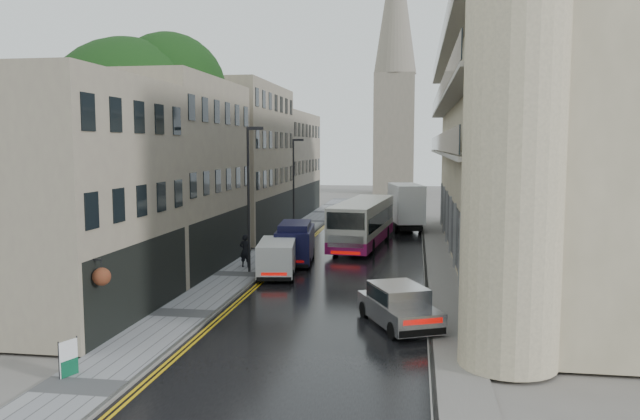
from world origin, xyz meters
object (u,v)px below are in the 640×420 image
(white_lorry, at_px, (396,209))
(lamp_post_near, at_px, (249,200))
(cream_bus, at_px, (336,229))
(tree_near, at_px, (129,151))
(silver_hatchback, at_px, (393,317))
(tree_far, at_px, (208,159))
(pedestrian, at_px, (245,251))
(white_van, at_px, (258,263))
(estate_sign, at_px, (68,358))
(navy_van, at_px, (277,246))
(lamp_post_far, at_px, (294,188))

(white_lorry, xyz_separation_m, lamp_post_near, (-7.67, -18.11, 2.18))
(cream_bus, distance_m, white_lorry, 11.08)
(tree_near, relative_size, silver_hatchback, 3.07)
(tree_far, height_order, silver_hatchback, tree_far)
(cream_bus, relative_size, white_lorry, 1.58)
(silver_hatchback, height_order, pedestrian, pedestrian)
(white_van, bearing_deg, estate_sign, -107.76)
(tree_near, xyz_separation_m, cream_bus, (11.08, 7.58, -5.28))
(silver_hatchback, height_order, lamp_post_near, lamp_post_near)
(white_van, height_order, navy_van, navy_van)
(lamp_post_near, distance_m, estate_sign, 16.99)
(pedestrian, bearing_deg, silver_hatchback, 134.25)
(tree_far, relative_size, estate_sign, 11.04)
(cream_bus, bearing_deg, silver_hatchback, -70.49)
(tree_far, xyz_separation_m, cream_bus, (10.78, -5.42, -4.57))
(lamp_post_near, xyz_separation_m, estate_sign, (-1.28, -16.58, -3.52))
(pedestrian, relative_size, estate_sign, 1.73)
(tree_near, xyz_separation_m, white_lorry, (14.78, 18.01, -4.92))
(pedestrian, bearing_deg, tree_near, 17.66)
(white_lorry, distance_m, lamp_post_near, 19.79)
(tree_far, distance_m, pedestrian, 14.33)
(silver_hatchback, xyz_separation_m, lamp_post_near, (-8.56, 11.00, 3.33))
(tree_far, height_order, navy_van, tree_far)
(lamp_post_far, bearing_deg, cream_bus, -62.72)
(pedestrian, bearing_deg, lamp_post_far, -83.66)
(white_lorry, bearing_deg, cream_bus, -121.18)
(silver_hatchback, height_order, lamp_post_far, lamp_post_far)
(estate_sign, bearing_deg, navy_van, 103.07)
(tree_near, distance_m, white_van, 10.35)
(tree_far, xyz_separation_m, estate_sign, (5.53, -29.67, -5.55))
(silver_hatchback, bearing_deg, tree_far, 98.03)
(tree_far, bearing_deg, lamp_post_near, -62.50)
(tree_near, bearing_deg, navy_van, 10.94)
(silver_hatchback, relative_size, navy_van, 0.87)
(lamp_post_near, bearing_deg, cream_bus, 43.54)
(lamp_post_far, bearing_deg, silver_hatchback, -75.45)
(estate_sign, bearing_deg, white_lorry, 96.38)
(cream_bus, xyz_separation_m, white_lorry, (3.70, 10.44, 0.36))
(navy_van, xyz_separation_m, estate_sign, (-2.50, -18.28, -0.66))
(white_lorry, bearing_deg, silver_hatchback, -99.89)
(tree_near, bearing_deg, lamp_post_far, 64.75)
(white_lorry, bearing_deg, lamp_post_far, -167.53)
(white_lorry, height_order, estate_sign, white_lorry)
(white_lorry, xyz_separation_m, pedestrian, (-8.25, -16.85, -0.93))
(tree_near, bearing_deg, lamp_post_near, -0.77)
(lamp_post_far, bearing_deg, estate_sign, -96.39)
(white_van, height_order, lamp_post_far, lamp_post_far)
(cream_bus, bearing_deg, lamp_post_near, -111.65)
(tree_far, distance_m, navy_van, 14.77)
(white_lorry, bearing_deg, tree_near, -141.02)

